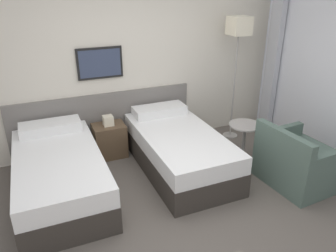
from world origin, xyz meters
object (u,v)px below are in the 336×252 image
floor_lamp (239,33)px  armchair (299,163)px  side_table (244,137)px  nightstand (110,140)px  bed_near_door (60,174)px  bed_near_window (178,149)px

floor_lamp → armchair: size_ratio=2.07×
side_table → nightstand: bearing=149.8°
bed_near_door → nightstand: 1.06m
nightstand → armchair: size_ratio=0.68×
floor_lamp → side_table: bearing=-112.8°
bed_near_window → floor_lamp: 1.96m
bed_near_window → armchair: armchair is taller
bed_near_door → armchair: size_ratio=2.04×
bed_near_door → side_table: bed_near_door is taller
nightstand → floor_lamp: floor_lamp is taller
floor_lamp → armchair: (0.03, -1.52, -1.42)m
bed_near_window → armchair: bearing=-36.2°
side_table → bed_near_door: bearing=174.1°
side_table → armchair: armchair is taller
nightstand → floor_lamp: 2.48m
bed_near_door → floor_lamp: size_ratio=0.99×
bed_near_door → side_table: size_ratio=3.12×
nightstand → side_table: nightstand is taller
nightstand → armchair: 2.63m
bed_near_window → floor_lamp: bearing=25.6°
bed_near_door → bed_near_window: (1.57, 0.00, 0.00)m
armchair → floor_lamp: bearing=-2.6°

